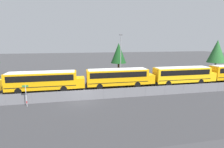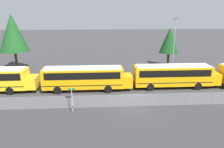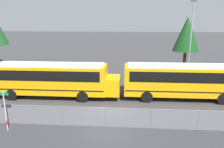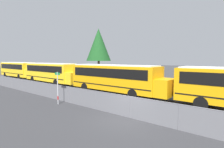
{
  "view_description": "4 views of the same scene",
  "coord_description": "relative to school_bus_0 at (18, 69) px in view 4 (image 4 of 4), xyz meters",
  "views": [
    {
      "loc": [
        -0.46,
        -22.97,
        7.9
      ],
      "look_at": [
        5.46,
        5.83,
        2.35
      ],
      "focal_mm": 28.0,
      "sensor_mm": 36.0,
      "label": 1
    },
    {
      "loc": [
        -3.69,
        -22.47,
        10.52
      ],
      "look_at": [
        -2.0,
        4.89,
        2.41
      ],
      "focal_mm": 35.0,
      "sensor_mm": 36.0,
      "label": 2
    },
    {
      "loc": [
        1.39,
        -13.69,
        7.4
      ],
      "look_at": [
        -0.03,
        5.84,
        2.26
      ],
      "focal_mm": 35.0,
      "sensor_mm": 36.0,
      "label": 3
    },
    {
      "loc": [
        6.04,
        -9.29,
        3.78
      ],
      "look_at": [
        -6.62,
        6.3,
        2.09
      ],
      "focal_mm": 28.0,
      "sensor_mm": 36.0,
      "label": 4
    }
  ],
  "objects": [
    {
      "name": "school_bus_2",
      "position": [
        25.0,
        -0.47,
        0.0
      ],
      "size": [
        11.93,
        2.51,
        3.2
      ],
      "color": "orange",
      "rests_on": "ground_plane"
    },
    {
      "name": "tree_3",
      "position": [
        12.15,
        10.61,
        4.78
      ],
      "size": [
        4.97,
        4.97,
        9.94
      ],
      "color": "#51381E",
      "rests_on": "ground_plane"
    },
    {
      "name": "school_bus_0",
      "position": [
        0.0,
        0.0,
        0.0
      ],
      "size": [
        11.93,
        2.51,
        3.2
      ],
      "color": "yellow",
      "rests_on": "ground_plane"
    },
    {
      "name": "fence",
      "position": [
        30.56,
        -5.93,
        -1.18
      ],
      "size": [
        86.27,
        0.07,
        1.43
      ],
      "color": "#9EA0A5",
      "rests_on": "ground_plane"
    },
    {
      "name": "ground_plane",
      "position": [
        30.56,
        -5.92,
        -1.91
      ],
      "size": [
        200.0,
        200.0,
        0.0
      ],
      "primitive_type": "plane",
      "color": "#38383A"
    },
    {
      "name": "street_sign",
      "position": [
        23.97,
        -6.87,
        -0.45
      ],
      "size": [
        0.7,
        0.09,
        2.73
      ],
      "color": "#B7B7BC",
      "rests_on": "ground_plane"
    },
    {
      "name": "school_bus_1",
      "position": [
        12.4,
        -0.34,
        0.0
      ],
      "size": [
        11.93,
        2.51,
        3.2
      ],
      "color": "yellow",
      "rests_on": "ground_plane"
    }
  ]
}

